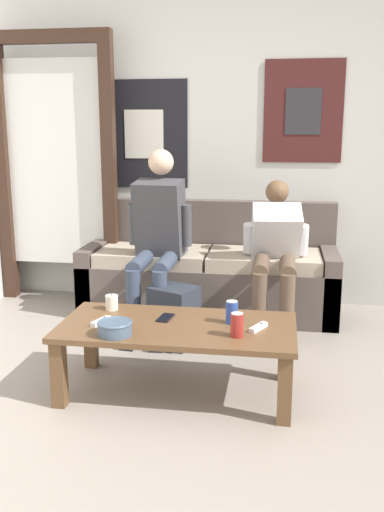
{
  "coord_description": "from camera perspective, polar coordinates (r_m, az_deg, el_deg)",
  "views": [
    {
      "loc": [
        0.36,
        -2.31,
        1.43
      ],
      "look_at": [
        -0.17,
        1.07,
        0.65
      ],
      "focal_mm": 40.0,
      "sensor_mm": 36.0,
      "label": 1
    }
  ],
  "objects": [
    {
      "name": "person_seated_adult",
      "position": [
        4.07,
        -3.51,
        2.24
      ],
      "size": [
        0.47,
        0.81,
        1.27
      ],
      "color": "#384256",
      "rests_on": "ground_plane"
    },
    {
      "name": "ground_plane",
      "position": [
        2.74,
        -0.01,
        -18.57
      ],
      "size": [
        18.0,
        18.0,
        0.0
      ],
      "primitive_type": "plane",
      "color": "gray"
    },
    {
      "name": "wall_back",
      "position": [
        4.66,
        4.48,
        10.96
      ],
      "size": [
        10.0,
        0.07,
        2.55
      ],
      "color": "silver",
      "rests_on": "ground_plane"
    },
    {
      "name": "game_controller_near_left",
      "position": [
        3.02,
        6.66,
        -7.1
      ],
      "size": [
        0.1,
        0.14,
        0.03
      ],
      "color": "white",
      "rests_on": "coffee_table"
    },
    {
      "name": "drink_can_blue",
      "position": [
        3.09,
        4.0,
        -5.63
      ],
      "size": [
        0.07,
        0.07,
        0.12
      ],
      "color": "#28479E",
      "rests_on": "coffee_table"
    },
    {
      "name": "backpack",
      "position": [
        3.8,
        -1.89,
        -6.18
      ],
      "size": [
        0.35,
        0.34,
        0.4
      ],
      "color": "#282D38",
      "rests_on": "ground_plane"
    },
    {
      "name": "pillar_candle",
      "position": [
        3.34,
        -8.03,
        -4.62
      ],
      "size": [
        0.07,
        0.07,
        0.1
      ],
      "color": "silver",
      "rests_on": "coffee_table"
    },
    {
      "name": "ceramic_bowl",
      "position": [
        2.94,
        -7.73,
        -7.08
      ],
      "size": [
        0.18,
        0.18,
        0.07
      ],
      "color": "#475B75",
      "rests_on": "coffee_table"
    },
    {
      "name": "coffee_table",
      "position": [
        3.1,
        -1.48,
        -7.91
      ],
      "size": [
        1.26,
        0.62,
        0.39
      ],
      "color": "brown",
      "rests_on": "ground_plane"
    },
    {
      "name": "door_frame",
      "position": [
        4.78,
        -13.53,
        9.77
      ],
      "size": [
        1.0,
        0.1,
        2.15
      ],
      "color": "#382319",
      "rests_on": "ground_plane"
    },
    {
      "name": "couch",
      "position": [
        4.47,
        1.77,
        -1.9
      ],
      "size": [
        1.94,
        0.71,
        0.84
      ],
      "color": "#564C47",
      "rests_on": "ground_plane"
    },
    {
      "name": "cell_phone",
      "position": [
        3.17,
        -2.67,
        -6.18
      ],
      "size": [
        0.08,
        0.14,
        0.01
      ],
      "color": "black",
      "rests_on": "coffee_table"
    },
    {
      "name": "drink_can_red",
      "position": [
        2.9,
        4.52,
        -6.89
      ],
      "size": [
        0.07,
        0.07,
        0.12
      ],
      "color": "maroon",
      "rests_on": "coffee_table"
    },
    {
      "name": "game_controller_near_right",
      "position": [
        3.13,
        -9.1,
        -6.47
      ],
      "size": [
        0.08,
        0.15,
        0.03
      ],
      "color": "white",
      "rests_on": "coffee_table"
    },
    {
      "name": "person_seated_teen",
      "position": [
        4.04,
        8.3,
        0.57
      ],
      "size": [
        0.47,
        0.91,
        1.04
      ],
      "color": "brown",
      "rests_on": "ground_plane"
    }
  ]
}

